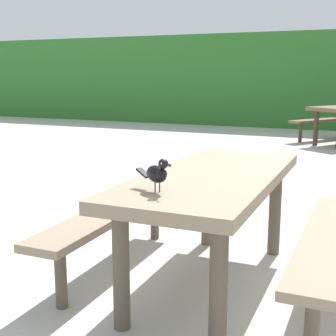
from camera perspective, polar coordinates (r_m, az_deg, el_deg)
The scene contains 3 objects.
ground_plane at distance 3.31m, azimuth 11.88°, elevation -12.84°, with size 60.00×60.00×0.00m, color #B7B5AD.
picnic_table_foreground at distance 2.97m, azimuth 5.36°, elevation -4.04°, with size 1.68×1.80×0.74m.
bird_grackle at distance 2.41m, azimuth -1.26°, elevation -0.61°, with size 0.26×0.17×0.18m.
Camera 1 is at (0.56, -2.98, 1.34)m, focal length 50.42 mm.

